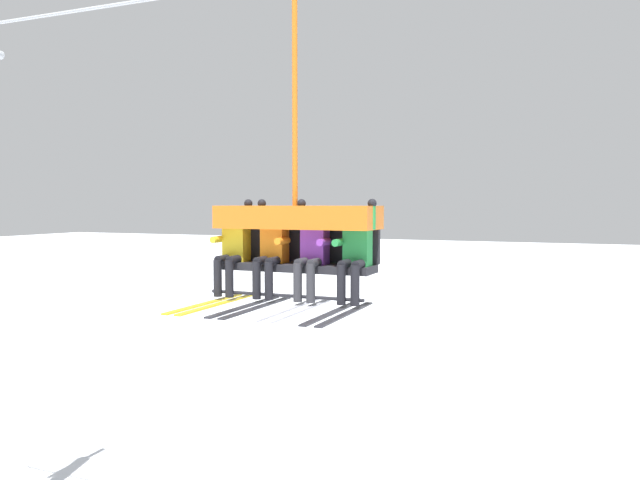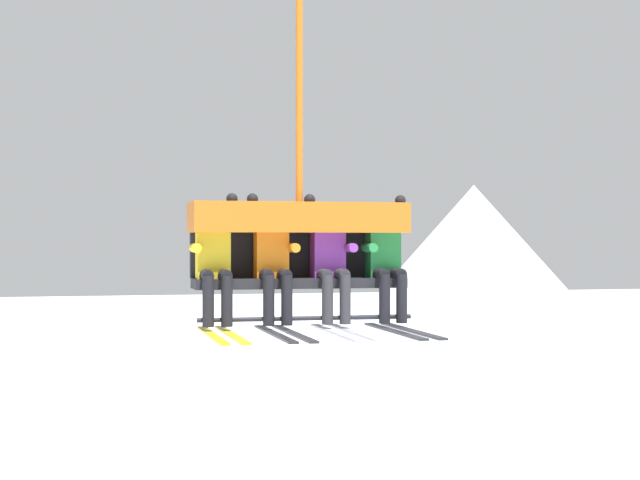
# 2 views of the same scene
# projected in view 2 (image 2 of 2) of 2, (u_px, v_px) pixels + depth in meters

# --- Properties ---
(mountain_peak_west) EXTENTS (16.51, 16.51, 9.35)m
(mountain_peak_west) POSITION_uv_depth(u_px,v_px,m) (474.00, 264.00, 57.81)
(mountain_peak_west) COLOR silver
(mountain_peak_west) RESTS_ON ground_plane
(chairlift_chair) EXTENTS (2.15, 0.74, 4.11)m
(chairlift_chair) POSITION_uv_depth(u_px,v_px,m) (298.00, 228.00, 9.82)
(chairlift_chair) COLOR #232328
(skier_yellow) EXTENTS (0.48, 1.70, 1.34)m
(skier_yellow) POSITION_uv_depth(u_px,v_px,m) (215.00, 260.00, 9.41)
(skier_yellow) COLOR yellow
(skier_orange) EXTENTS (0.48, 1.70, 1.34)m
(skier_orange) POSITION_uv_depth(u_px,v_px,m) (273.00, 260.00, 9.55)
(skier_orange) COLOR orange
(skier_purple) EXTENTS (0.48, 1.70, 1.34)m
(skier_purple) POSITION_uv_depth(u_px,v_px,m) (330.00, 259.00, 9.68)
(skier_purple) COLOR purple
(skier_green) EXTENTS (0.48, 1.70, 1.34)m
(skier_green) POSITION_uv_depth(u_px,v_px,m) (387.00, 259.00, 9.82)
(skier_green) COLOR #23843D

